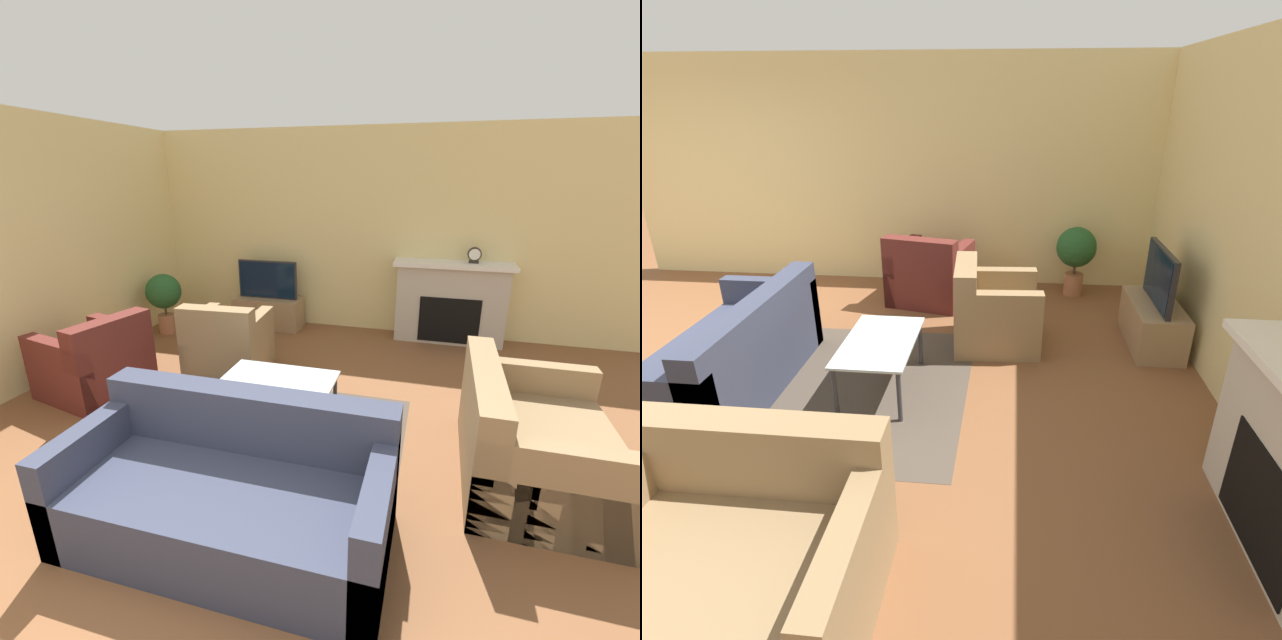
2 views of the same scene
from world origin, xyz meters
TOP-DOWN VIEW (x-y plane):
  - wall_back at (0.00, 5.14)m, footprint 8.34×0.06m
  - wall_left at (-2.70, 2.56)m, footprint 0.06×8.11m
  - area_rug at (0.04, 2.22)m, footprint 2.16×1.77m
  - fireplace at (1.46, 4.92)m, footprint 1.48×0.44m
  - tv_stand at (-1.03, 4.81)m, footprint 0.96×0.44m
  - tv at (-1.03, 4.81)m, footprint 0.85×0.06m
  - couch_sectional at (0.18, 1.19)m, footprint 1.91×0.89m
  - couch_loveseat at (2.00, 2.21)m, footprint 0.99×1.32m
  - armchair_by_window at (-1.94, 2.48)m, footprint 0.99×0.99m
  - armchair_accent at (-0.89, 3.27)m, footprint 0.84×0.85m
  - coffee_table at (0.04, 2.40)m, footprint 0.96×0.57m
  - potted_plant at (-2.31, 4.19)m, footprint 0.47×0.47m
  - mantel_clock at (1.70, 4.92)m, footprint 0.17×0.07m

SIDE VIEW (x-z plane):
  - area_rug at x=0.04m, z-range 0.00..0.00m
  - tv_stand at x=-1.03m, z-range 0.00..0.43m
  - couch_loveseat at x=2.00m, z-range -0.12..0.70m
  - couch_sectional at x=0.18m, z-range -0.12..0.70m
  - armchair_by_window at x=-1.94m, z-range -0.11..0.71m
  - armchair_accent at x=-0.89m, z-range -0.11..0.71m
  - coffee_table at x=0.04m, z-range 0.18..0.62m
  - potted_plant at x=-2.31m, z-range 0.13..0.96m
  - fireplace at x=1.46m, z-range 0.03..1.08m
  - tv at x=-1.03m, z-range 0.43..0.97m
  - mantel_clock at x=1.70m, z-range 1.06..1.25m
  - wall_back at x=0.00m, z-range 0.00..2.70m
  - wall_left at x=-2.70m, z-range 0.00..2.70m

